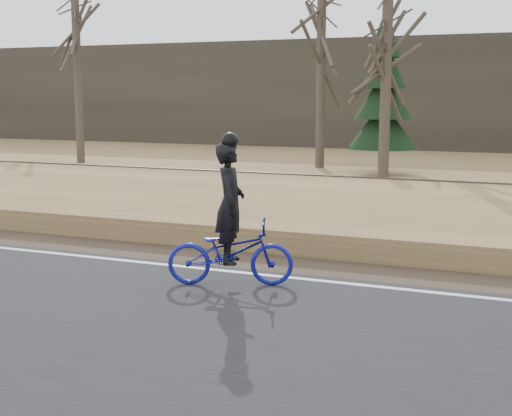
% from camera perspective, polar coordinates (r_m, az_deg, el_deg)
% --- Properties ---
extents(ground, '(120.00, 120.00, 0.00)m').
position_cam_1_polar(ground, '(10.89, 8.11, -6.70)').
color(ground, '#9B7D4E').
rests_on(ground, ground).
extents(road, '(120.00, 6.00, 0.06)m').
position_cam_1_polar(road, '(8.59, 3.86, -10.76)').
color(road, black).
rests_on(road, ground).
extents(edge_line, '(120.00, 0.12, 0.01)m').
position_cam_1_polar(edge_line, '(11.06, 8.38, -6.11)').
color(edge_line, silver).
rests_on(edge_line, road).
extents(shoulder, '(120.00, 1.60, 0.04)m').
position_cam_1_polar(shoulder, '(12.01, 9.55, -5.14)').
color(shoulder, '#473A2B').
rests_on(shoulder, ground).
extents(embankment, '(120.00, 5.00, 0.44)m').
position_cam_1_polar(embankment, '(14.85, 12.20, -1.71)').
color(embankment, '#9B7D4E').
rests_on(embankment, ground).
extents(ballast, '(120.00, 3.00, 0.45)m').
position_cam_1_polar(ballast, '(18.55, 14.33, 0.35)').
color(ballast, slate).
rests_on(ballast, ground).
extents(railroad, '(120.00, 2.40, 0.29)m').
position_cam_1_polar(railroad, '(18.51, 14.37, 1.28)').
color(railroad, black).
rests_on(railroad, ballast).
extents(treeline_backdrop, '(120.00, 4.00, 6.00)m').
position_cam_1_polar(treeline_backdrop, '(40.25, 19.10, 8.65)').
color(treeline_backdrop, '#383328').
rests_on(treeline_backdrop, ground).
extents(cyclist, '(2.03, 1.29, 2.33)m').
position_cam_1_polar(cyclist, '(10.83, -2.07, -2.35)').
color(cyclist, navy).
rests_on(cyclist, road).
extents(bare_tree_far_left, '(0.36, 0.36, 7.17)m').
position_cam_1_polar(bare_tree_far_left, '(32.05, -14.06, 9.94)').
color(bare_tree_far_left, '#4E4439').
rests_on(bare_tree_far_left, ground).
extents(bare_tree_left, '(0.36, 0.36, 8.33)m').
position_cam_1_polar(bare_tree_left, '(29.10, 5.22, 11.43)').
color(bare_tree_left, '#4E4439').
rests_on(bare_tree_left, ground).
extents(bare_tree_near_left, '(0.36, 0.36, 6.96)m').
position_cam_1_polar(bare_tree_near_left, '(24.39, 10.35, 10.17)').
color(bare_tree_near_left, '#4E4439').
rests_on(bare_tree_near_left, ground).
extents(conifer, '(2.60, 2.60, 6.09)m').
position_cam_1_polar(conifer, '(27.36, 10.16, 8.79)').
color(conifer, '#4E4439').
rests_on(conifer, ground).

